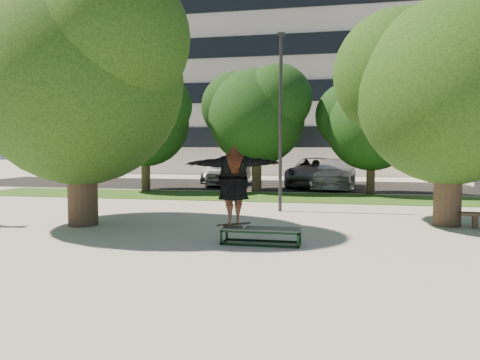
% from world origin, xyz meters
% --- Properties ---
extents(ground, '(120.00, 120.00, 0.00)m').
position_xyz_m(ground, '(0.00, 0.00, 0.00)').
color(ground, '#AFABA1').
rests_on(ground, ground).
extents(grass_strip, '(30.00, 4.00, 0.02)m').
position_xyz_m(grass_strip, '(1.00, 9.50, 0.01)').
color(grass_strip, '#234A15').
rests_on(grass_strip, ground).
extents(asphalt_strip, '(40.00, 8.00, 0.01)m').
position_xyz_m(asphalt_strip, '(0.00, 16.00, 0.01)').
color(asphalt_strip, black).
rests_on(asphalt_strip, ground).
extents(tree_left, '(6.96, 5.95, 7.12)m').
position_xyz_m(tree_left, '(-4.29, 1.09, 4.42)').
color(tree_left, '#38281E').
rests_on(tree_left, ground).
extents(tree_right, '(6.24, 5.33, 6.51)m').
position_xyz_m(tree_right, '(5.92, 3.08, 4.09)').
color(tree_right, '#38281E').
rests_on(tree_right, ground).
extents(bg_tree_left, '(5.28, 4.51, 5.77)m').
position_xyz_m(bg_tree_left, '(-6.57, 11.07, 3.73)').
color(bg_tree_left, '#38281E').
rests_on(bg_tree_left, ground).
extents(bg_tree_mid, '(5.76, 4.92, 6.24)m').
position_xyz_m(bg_tree_mid, '(-1.08, 12.08, 4.02)').
color(bg_tree_mid, '#38281E').
rests_on(bg_tree_mid, ground).
extents(bg_tree_right, '(5.04, 4.31, 5.43)m').
position_xyz_m(bg_tree_right, '(4.43, 11.57, 3.49)').
color(bg_tree_right, '#38281E').
rests_on(bg_tree_right, ground).
extents(lamppost, '(0.25, 0.15, 6.11)m').
position_xyz_m(lamppost, '(1.00, 5.00, 3.15)').
color(lamppost, '#2D2D30').
rests_on(lamppost, ground).
extents(office_building, '(30.00, 14.12, 16.00)m').
position_xyz_m(office_building, '(-2.00, 31.98, 8.00)').
color(office_building, silver).
rests_on(office_building, ground).
extents(grind_box, '(1.80, 0.60, 0.38)m').
position_xyz_m(grind_box, '(1.20, -0.59, 0.19)').
color(grind_box, black).
rests_on(grind_box, ground).
extents(skater_rig, '(2.31, 1.27, 1.89)m').
position_xyz_m(skater_rig, '(0.55, -0.59, 1.36)').
color(skater_rig, white).
rests_on(skater_rig, grind_box).
extents(car_silver_a, '(2.80, 5.01, 1.61)m').
position_xyz_m(car_silver_a, '(-3.50, 15.24, 0.81)').
color(car_silver_a, '#9F9FA4').
rests_on(car_silver_a, asphalt_strip).
extents(car_dark, '(2.06, 4.73, 1.51)m').
position_xyz_m(car_dark, '(-3.37, 15.70, 0.76)').
color(car_dark, black).
rests_on(car_dark, asphalt_strip).
extents(car_grey, '(3.16, 6.08, 1.64)m').
position_xyz_m(car_grey, '(1.74, 15.47, 0.82)').
color(car_grey, '#5B5C61').
rests_on(car_grey, asphalt_strip).
extents(car_silver_b, '(2.55, 5.59, 1.59)m').
position_xyz_m(car_silver_b, '(2.83, 14.70, 0.79)').
color(car_silver_b, silver).
rests_on(car_silver_b, asphalt_strip).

